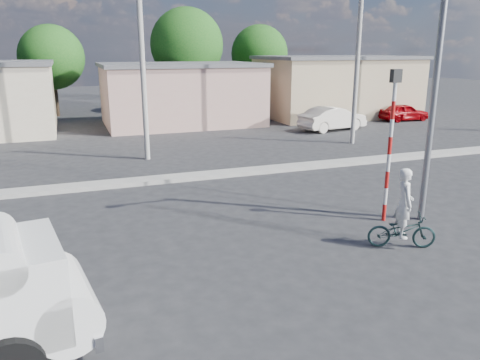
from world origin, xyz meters
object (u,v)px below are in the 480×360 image
object	(u,v)px
bicycle	(402,231)
streetlight	(435,46)
car_cream	(333,118)
traffic_pole	(391,134)
cyclist	(403,214)
car_red	(404,112)

from	to	relation	value
bicycle	streetlight	distance (m)	5.06
car_cream	traffic_pole	size ratio (longest dim) A/B	1.02
car_cream	cyclist	bearing A→B (deg)	143.59
bicycle	cyclist	xyz separation A→B (m)	(0.00, 0.00, 0.44)
cyclist	streetlight	bearing A→B (deg)	-26.57
bicycle	streetlight	xyz separation A→B (m)	(1.75, 1.47, 4.52)
car_red	traffic_pole	xyz separation A→B (m)	(-13.92, -16.38, 1.99)
car_red	traffic_pole	world-z (taller)	traffic_pole
car_cream	car_red	world-z (taller)	car_cream
cyclist	traffic_pole	bearing A→B (deg)	-1.21
car_cream	traffic_pole	bearing A→B (deg)	143.47
car_cream	traffic_pole	xyz separation A→B (m)	(-7.05, -14.63, 1.86)
car_red	streetlight	xyz separation A→B (m)	(-12.99, -16.68, 4.36)
bicycle	car_cream	bearing A→B (deg)	-2.28
bicycle	car_cream	xyz separation A→B (m)	(7.86, 16.40, 0.29)
bicycle	cyclist	size ratio (longest dim) A/B	0.95
cyclist	car_cream	xyz separation A→B (m)	(7.86, 16.40, -0.15)
streetlight	car_cream	bearing A→B (deg)	67.74
bicycle	traffic_pole	xyz separation A→B (m)	(0.81, 1.77, 2.15)
car_cream	car_red	distance (m)	7.10
traffic_pole	car_red	bearing A→B (deg)	49.64
cyclist	car_red	size ratio (longest dim) A/B	0.50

